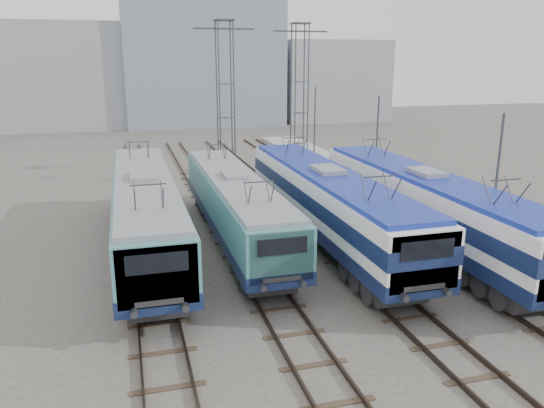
{
  "coord_description": "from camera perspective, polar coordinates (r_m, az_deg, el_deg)",
  "views": [
    {
      "loc": [
        -7.44,
        -17.79,
        9.29
      ],
      "look_at": [
        -0.55,
        7.0,
        2.23
      ],
      "focal_mm": 35.0,
      "sensor_mm": 36.0,
      "label": 1
    }
  ],
  "objects": [
    {
      "name": "building_west",
      "position": [
        80.09,
        -20.75,
        12.74
      ],
      "size": [
        18.0,
        12.0,
        14.0
      ],
      "primitive_type": "cube",
      "color": "#8D959E",
      "rests_on": "ground"
    },
    {
      "name": "mast_front",
      "position": [
        26.12,
        22.89,
        1.31
      ],
      "size": [
        0.12,
        0.12,
        7.0
      ],
      "primitive_type": "cylinder",
      "color": "#3F4247",
      "rests_on": "ground"
    },
    {
      "name": "platform",
      "position": [
        32.55,
        18.07,
        -1.75
      ],
      "size": [
        4.0,
        70.0,
        0.3
      ],
      "primitive_type": "cube",
      "color": "#9E9E99",
      "rests_on": "ground"
    },
    {
      "name": "catenary_tower_east",
      "position": [
        44.13,
        2.98,
        11.88
      ],
      "size": [
        4.5,
        1.2,
        12.0
      ],
      "color": "#3F4247",
      "rests_on": "ground"
    },
    {
      "name": "ground",
      "position": [
        21.4,
        6.57,
        -10.49
      ],
      "size": [
        160.0,
        160.0,
        0.0
      ],
      "primitive_type": "plane",
      "color": "#514C47"
    },
    {
      "name": "locomotive_far_right",
      "position": [
        27.39,
        16.28,
        0.1
      ],
      "size": [
        2.95,
        18.69,
        3.51
      ],
      "color": "#132049",
      "rests_on": "ground"
    },
    {
      "name": "mast_mid",
      "position": [
        36.07,
        11.16,
        5.81
      ],
      "size": [
        0.12,
        0.12,
        7.0
      ],
      "primitive_type": "cylinder",
      "color": "#3F4247",
      "rests_on": "ground"
    },
    {
      "name": "catenary_tower_west",
      "position": [
        40.57,
        -5.02,
        11.54
      ],
      "size": [
        4.5,
        1.2,
        12.0
      ],
      "color": "#3F4247",
      "rests_on": "ground"
    },
    {
      "name": "mast_rear",
      "position": [
        46.99,
        4.61,
        8.21
      ],
      "size": [
        0.12,
        0.12,
        7.0
      ],
      "primitive_type": "cylinder",
      "color": "#3F4247",
      "rests_on": "ground"
    },
    {
      "name": "locomotive_far_left",
      "position": [
        26.3,
        -13.45,
        -0.5
      ],
      "size": [
        2.93,
        18.52,
        3.49
      ],
      "color": "#132049",
      "rests_on": "ground"
    },
    {
      "name": "locomotive_center_right",
      "position": [
        26.97,
        6.09,
        0.42
      ],
      "size": [
        2.97,
        18.76,
        3.53
      ],
      "color": "#132049",
      "rests_on": "ground"
    },
    {
      "name": "locomotive_center_left",
      "position": [
        27.15,
        -3.95,
        0.05
      ],
      "size": [
        2.72,
        17.17,
        3.23
      ],
      "color": "#132049",
      "rests_on": "ground"
    },
    {
      "name": "building_east",
      "position": [
        85.82,
        6.14,
        13.06
      ],
      "size": [
        16.0,
        12.0,
        12.0
      ],
      "primitive_type": "cube",
      "color": "#8D959E",
      "rests_on": "ground"
    },
    {
      "name": "building_center",
      "position": [
        80.61,
        -7.62,
        15.0
      ],
      "size": [
        22.0,
        14.0,
        18.0
      ],
      "primitive_type": "cube",
      "color": "gray",
      "rests_on": "ground"
    }
  ]
}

